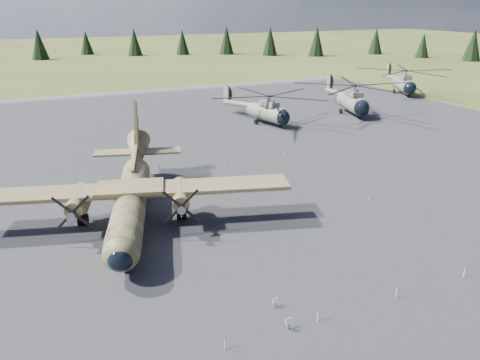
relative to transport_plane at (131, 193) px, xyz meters
name	(u,v)px	position (x,y,z in m)	size (l,w,h in m)	color
ground	(209,233)	(5.15, -5.14, -2.57)	(500.00, 500.00, 0.00)	brown
apron	(174,192)	(5.15, 4.86, -2.57)	(120.00, 120.00, 0.04)	#5B5B60
transport_plane	(131,193)	(0.00, 0.00, 0.00)	(26.91, 24.04, 8.96)	#3B4022
helicopter_near	(267,104)	(26.49, 26.18, 0.72)	(22.21, 23.24, 4.64)	gray
helicopter_mid	(353,93)	(42.77, 26.35, 1.12)	(24.94, 25.88, 5.21)	gray
helicopter_far	(405,77)	(64.20, 37.72, 1.04)	(26.42, 26.42, 5.09)	gray
info_placard_left	(289,322)	(5.21, -18.60, -2.07)	(0.51, 0.28, 0.76)	gray
info_placard_right	(275,301)	(5.47, -16.38, -2.14)	(0.43, 0.21, 0.65)	gray
barrier_fence	(203,229)	(4.69, -5.22, -2.07)	(33.12, 29.62, 0.85)	white
treeline	(236,165)	(8.80, -2.46, 2.07)	(310.21, 310.67, 10.76)	black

